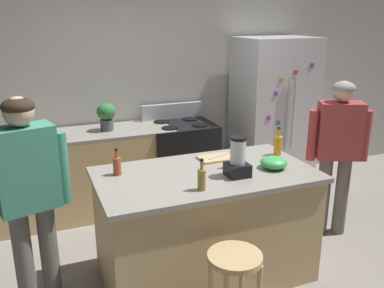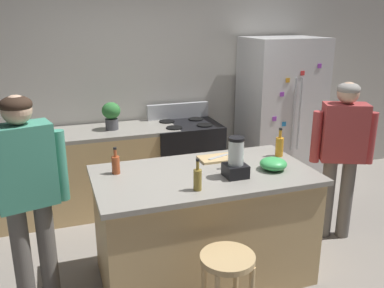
# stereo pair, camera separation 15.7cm
# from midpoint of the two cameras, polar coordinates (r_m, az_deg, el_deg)

# --- Properties ---
(ground_plane) EXTENTS (14.00, 14.00, 0.00)m
(ground_plane) POSITION_cam_midpoint_polar(r_m,az_deg,el_deg) (3.75, 2.82, -17.37)
(ground_plane) COLOR gray
(back_wall) EXTENTS (8.00, 0.10, 2.70)m
(back_wall) POSITION_cam_midpoint_polar(r_m,az_deg,el_deg) (5.01, -5.30, 8.26)
(back_wall) COLOR #BCB7AD
(back_wall) RESTS_ON ground_plane
(kitchen_island) EXTENTS (1.74, 0.95, 0.93)m
(kitchen_island) POSITION_cam_midpoint_polar(r_m,az_deg,el_deg) (3.50, 2.94, -11.06)
(kitchen_island) COLOR tan
(kitchen_island) RESTS_ON ground_plane
(back_counter_run) EXTENTS (2.00, 0.64, 0.93)m
(back_counter_run) POSITION_cam_midpoint_polar(r_m,az_deg,el_deg) (4.72, -13.30, -3.81)
(back_counter_run) COLOR tan
(back_counter_run) RESTS_ON ground_plane
(refrigerator) EXTENTS (0.90, 0.73, 1.88)m
(refrigerator) POSITION_cam_midpoint_polar(r_m,az_deg,el_deg) (5.28, 12.80, 3.84)
(refrigerator) COLOR silver
(refrigerator) RESTS_ON ground_plane
(stove_range) EXTENTS (0.76, 0.65, 1.11)m
(stove_range) POSITION_cam_midpoint_polar(r_m,az_deg,el_deg) (4.92, 0.02, -2.33)
(stove_range) COLOR black
(stove_range) RESTS_ON ground_plane
(person_by_island_left) EXTENTS (0.59, 0.31, 1.64)m
(person_by_island_left) POSITION_cam_midpoint_polar(r_m,az_deg,el_deg) (3.10, -20.46, -5.51)
(person_by_island_left) COLOR #66605B
(person_by_island_left) RESTS_ON ground_plane
(person_by_sink_right) EXTENTS (0.58, 0.36, 1.55)m
(person_by_sink_right) POSITION_cam_midpoint_polar(r_m,az_deg,el_deg) (4.20, 20.95, -0.36)
(person_by_sink_right) COLOR #66605B
(person_by_sink_right) RESTS_ON ground_plane
(bar_stool) EXTENTS (0.36, 0.36, 0.66)m
(bar_stool) POSITION_cam_midpoint_polar(r_m,az_deg,el_deg) (2.85, 6.50, -17.49)
(bar_stool) COLOR tan
(bar_stool) RESTS_ON ground_plane
(potted_plant) EXTENTS (0.20, 0.20, 0.30)m
(potted_plant) POSITION_cam_midpoint_polar(r_m,az_deg,el_deg) (4.57, -10.06, 4.09)
(potted_plant) COLOR #4C4C51
(potted_plant) RESTS_ON back_counter_run
(blender_appliance) EXTENTS (0.17, 0.17, 0.32)m
(blender_appliance) POSITION_cam_midpoint_polar(r_m,az_deg,el_deg) (3.21, 7.43, -2.26)
(blender_appliance) COLOR black
(blender_appliance) RESTS_ON kitchen_island
(bottle_vinegar) EXTENTS (0.06, 0.06, 0.24)m
(bottle_vinegar) POSITION_cam_midpoint_polar(r_m,az_deg,el_deg) (2.96, 2.30, -4.82)
(bottle_vinegar) COLOR olive
(bottle_vinegar) RESTS_ON kitchen_island
(bottle_cooking_sauce) EXTENTS (0.06, 0.06, 0.22)m
(bottle_cooking_sauce) POSITION_cam_midpoint_polar(r_m,az_deg,el_deg) (3.30, -9.10, -2.76)
(bottle_cooking_sauce) COLOR #B24C26
(bottle_cooking_sauce) RESTS_ON kitchen_island
(bottle_olive_oil) EXTENTS (0.07, 0.07, 0.28)m
(bottle_olive_oil) POSITION_cam_midpoint_polar(r_m,az_deg,el_deg) (3.39, 7.37, -1.72)
(bottle_olive_oil) COLOR #2D6638
(bottle_olive_oil) RESTS_ON kitchen_island
(bottle_soda) EXTENTS (0.07, 0.07, 0.26)m
(bottle_soda) POSITION_cam_midpoint_polar(r_m,az_deg,el_deg) (3.75, 13.11, -0.28)
(bottle_soda) COLOR orange
(bottle_soda) RESTS_ON kitchen_island
(mixing_bowl) EXTENTS (0.22, 0.22, 0.10)m
(mixing_bowl) POSITION_cam_midpoint_polar(r_m,az_deg,el_deg) (3.43, 12.40, -2.69)
(mixing_bowl) COLOR #3FB259
(mixing_bowl) RESTS_ON kitchen_island
(cutting_board) EXTENTS (0.30, 0.20, 0.02)m
(cutting_board) POSITION_cam_midpoint_polar(r_m,az_deg,el_deg) (3.60, 4.62, -2.00)
(cutting_board) COLOR tan
(cutting_board) RESTS_ON kitchen_island
(chef_knife) EXTENTS (0.22, 0.11, 0.01)m
(chef_knife) POSITION_cam_midpoint_polar(r_m,az_deg,el_deg) (3.61, 4.92, -1.77)
(chef_knife) COLOR #B7BABF
(chef_knife) RESTS_ON cutting_board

